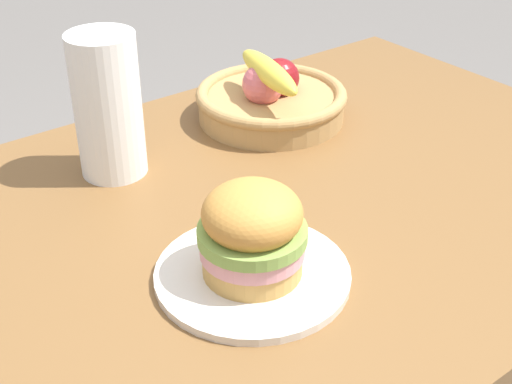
% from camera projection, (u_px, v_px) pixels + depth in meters
% --- Properties ---
extents(dining_table, '(1.40, 0.90, 0.75)m').
position_uv_depth(dining_table, '(266.00, 255.00, 1.17)').
color(dining_table, brown).
rests_on(dining_table, ground_plane).
extents(plate, '(0.26, 0.26, 0.01)m').
position_uv_depth(plate, '(252.00, 274.00, 0.95)').
color(plate, silver).
rests_on(plate, dining_table).
extents(sandwich, '(0.14, 0.14, 0.13)m').
position_uv_depth(sandwich, '(252.00, 231.00, 0.91)').
color(sandwich, tan).
rests_on(sandwich, plate).
extents(fruit_basket, '(0.29, 0.29, 0.14)m').
position_uv_depth(fruit_basket, '(271.00, 98.00, 1.35)').
color(fruit_basket, tan).
rests_on(fruit_basket, dining_table).
extents(paper_towel_roll, '(0.11, 0.11, 0.24)m').
position_uv_depth(paper_towel_roll, '(108.00, 106.00, 1.14)').
color(paper_towel_roll, white).
rests_on(paper_towel_roll, dining_table).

